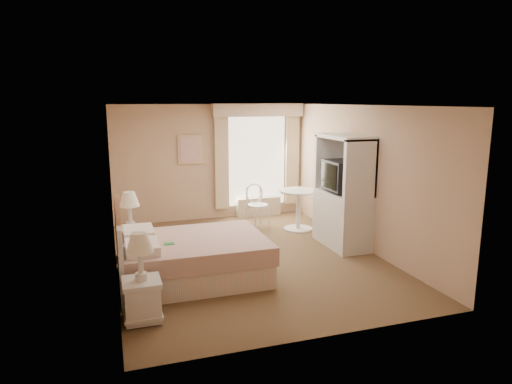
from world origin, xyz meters
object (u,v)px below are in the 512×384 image
object	(u,v)px
bed	(187,257)
round_table	(298,203)
armoire	(343,201)
cafe_chair	(256,202)
nightstand_near	(142,289)
nightstand_far	(131,234)

from	to	relation	value
bed	round_table	world-z (taller)	bed
bed	armoire	bearing A→B (deg)	13.98
bed	round_table	xyz separation A→B (m)	(2.58, 1.91, 0.20)
bed	cafe_chair	size ratio (longest dim) A/B	2.38
round_table	cafe_chair	size ratio (longest dim) A/B	0.92
cafe_chair	armoire	distance (m)	2.06
armoire	nightstand_near	bearing A→B (deg)	-153.11
armoire	cafe_chair	bearing A→B (deg)	121.43
bed	cafe_chair	world-z (taller)	bed
nightstand_near	round_table	size ratio (longest dim) A/B	1.31
nightstand_far	armoire	xyz separation A→B (m)	(3.65, -0.47, 0.41)
cafe_chair	armoire	size ratio (longest dim) A/B	0.44
bed	armoire	size ratio (longest dim) A/B	1.06
nightstand_far	armoire	world-z (taller)	armoire
nightstand_far	round_table	world-z (taller)	nightstand_far
nightstand_near	round_table	bearing A→B (deg)	42.54
nightstand_near	cafe_chair	xyz separation A→B (m)	(2.59, 3.59, 0.11)
nightstand_far	cafe_chair	size ratio (longest dim) A/B	1.25
round_table	nightstand_near	bearing A→B (deg)	-137.46
bed	round_table	size ratio (longest dim) A/B	2.58
cafe_chair	armoire	bearing A→B (deg)	-73.14
bed	cafe_chair	distance (m)	3.10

